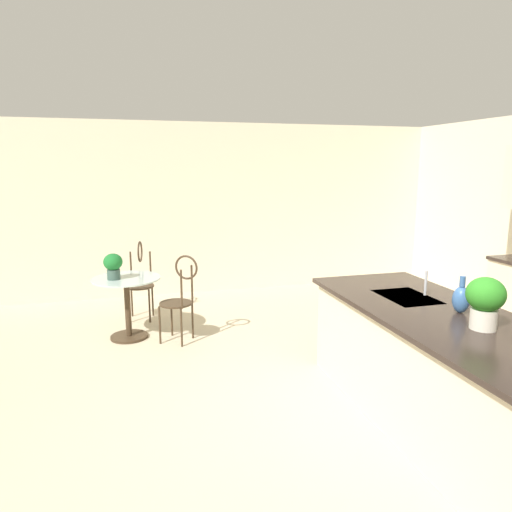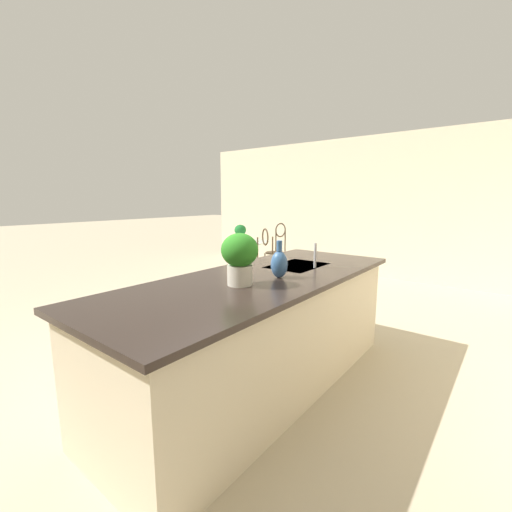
{
  "view_description": "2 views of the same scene",
  "coord_description": "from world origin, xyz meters",
  "px_view_note": "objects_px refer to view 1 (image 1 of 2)",
  "views": [
    {
      "loc": [
        3.15,
        -1.45,
        2.04
      ],
      "look_at": [
        -1.56,
        -0.15,
        1.09
      ],
      "focal_mm": 32.67,
      "sensor_mm": 36.0,
      "label": 1
    },
    {
      "loc": [
        2.35,
        2.41,
        1.52
      ],
      "look_at": [
        -0.6,
        0.1,
        0.88
      ],
      "focal_mm": 23.59,
      "sensor_mm": 36.0,
      "label": 2
    }
  ],
  "objects_px": {
    "chair_near_window": "(140,277)",
    "chair_by_island": "(180,294)",
    "potted_plant_counter_near": "(485,300)",
    "potted_plant_on_table": "(113,265)",
    "bistro_table": "(127,302)",
    "vase_on_counter": "(461,299)"
  },
  "relations": [
    {
      "from": "chair_near_window",
      "to": "chair_by_island",
      "type": "height_order",
      "value": "same"
    },
    {
      "from": "potted_plant_on_table",
      "to": "potted_plant_counter_near",
      "type": "height_order",
      "value": "potted_plant_counter_near"
    },
    {
      "from": "chair_by_island",
      "to": "bistro_table",
      "type": "bearing_deg",
      "value": -116.25
    },
    {
      "from": "chair_near_window",
      "to": "chair_by_island",
      "type": "distance_m",
      "value": 1.1
    },
    {
      "from": "bistro_table",
      "to": "vase_on_counter",
      "type": "distance_m",
      "value": 3.67
    },
    {
      "from": "potted_plant_counter_near",
      "to": "bistro_table",
      "type": "bearing_deg",
      "value": -141.18
    },
    {
      "from": "chair_by_island",
      "to": "vase_on_counter",
      "type": "xyz_separation_m",
      "value": [
        2.34,
        1.9,
        0.46
      ]
    },
    {
      "from": "chair_by_island",
      "to": "potted_plant_on_table",
      "type": "xyz_separation_m",
      "value": [
        -0.26,
        -0.73,
        0.34
      ]
    },
    {
      "from": "chair_by_island",
      "to": "potted_plant_counter_near",
      "type": "xyz_separation_m",
      "value": [
        2.69,
        1.81,
        0.56
      ]
    },
    {
      "from": "chair_near_window",
      "to": "potted_plant_on_table",
      "type": "height_order",
      "value": "potted_plant_on_table"
    },
    {
      "from": "potted_plant_counter_near",
      "to": "vase_on_counter",
      "type": "xyz_separation_m",
      "value": [
        -0.35,
        0.1,
        -0.1
      ]
    },
    {
      "from": "chair_near_window",
      "to": "potted_plant_on_table",
      "type": "distance_m",
      "value": 0.88
    },
    {
      "from": "potted_plant_on_table",
      "to": "vase_on_counter",
      "type": "bearing_deg",
      "value": 45.36
    },
    {
      "from": "chair_by_island",
      "to": "potted_plant_counter_near",
      "type": "height_order",
      "value": "potted_plant_counter_near"
    },
    {
      "from": "potted_plant_counter_near",
      "to": "chair_by_island",
      "type": "bearing_deg",
      "value": -146.09
    },
    {
      "from": "potted_plant_on_table",
      "to": "chair_near_window",
      "type": "bearing_deg",
      "value": 157.84
    },
    {
      "from": "bistro_table",
      "to": "potted_plant_on_table",
      "type": "distance_m",
      "value": 0.49
    },
    {
      "from": "potted_plant_counter_near",
      "to": "chair_near_window",
      "type": "bearing_deg",
      "value": -148.99
    },
    {
      "from": "vase_on_counter",
      "to": "chair_by_island",
      "type": "bearing_deg",
      "value": -140.86
    },
    {
      "from": "bistro_table",
      "to": "potted_plant_counter_near",
      "type": "bearing_deg",
      "value": 38.82
    },
    {
      "from": "potted_plant_on_table",
      "to": "potted_plant_counter_near",
      "type": "xyz_separation_m",
      "value": [
        2.95,
        2.53,
        0.22
      ]
    },
    {
      "from": "potted_plant_on_table",
      "to": "potted_plant_counter_near",
      "type": "relative_size",
      "value": 0.83
    }
  ]
}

